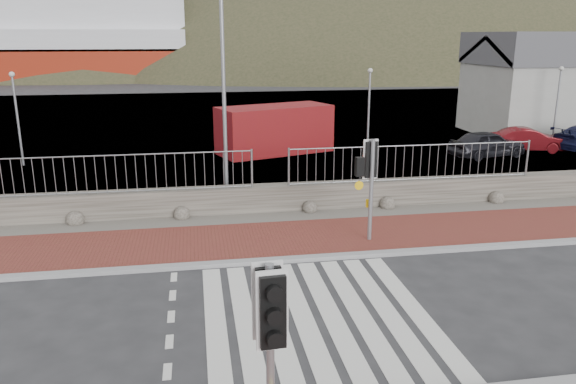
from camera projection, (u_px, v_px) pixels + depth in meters
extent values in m
plane|color=#28282B|center=(317.00, 317.00, 11.65)|extent=(220.00, 220.00, 0.00)
cube|color=brown|center=(283.00, 240.00, 15.91)|extent=(40.00, 3.00, 0.08)
cube|color=gray|center=(293.00, 260.00, 14.48)|extent=(40.00, 0.25, 0.12)
cube|color=silver|center=(216.00, 325.00, 11.31)|extent=(0.42, 5.60, 0.01)
cube|color=silver|center=(245.00, 322.00, 11.41)|extent=(0.42, 5.60, 0.01)
cube|color=silver|center=(275.00, 320.00, 11.50)|extent=(0.42, 5.60, 0.01)
cube|color=silver|center=(303.00, 318.00, 11.60)|extent=(0.42, 5.60, 0.01)
cube|color=silver|center=(332.00, 315.00, 11.69)|extent=(0.42, 5.60, 0.01)
cube|color=silver|center=(359.00, 313.00, 11.79)|extent=(0.42, 5.60, 0.01)
cube|color=silver|center=(387.00, 311.00, 11.88)|extent=(0.42, 5.60, 0.01)
cube|color=silver|center=(413.00, 309.00, 11.98)|extent=(0.42, 5.60, 0.01)
cube|color=#59544C|center=(274.00, 218.00, 17.81)|extent=(40.00, 1.50, 0.06)
cube|color=#48433B|center=(270.00, 198.00, 18.46)|extent=(40.00, 0.60, 0.90)
cylinder|color=gray|center=(114.00, 155.00, 17.10)|extent=(8.40, 0.04, 0.04)
cylinder|color=gray|center=(252.00, 169.00, 17.93)|extent=(0.07, 0.07, 1.20)
cylinder|color=gray|center=(413.00, 145.00, 18.63)|extent=(8.40, 0.04, 0.04)
cylinder|color=gray|center=(289.00, 168.00, 18.12)|extent=(0.07, 0.07, 1.20)
cylinder|color=gray|center=(527.00, 159.00, 19.46)|extent=(0.07, 0.07, 1.20)
cube|color=#4C4C4F|center=(229.00, 121.00, 38.14)|extent=(120.00, 40.00, 0.50)
cube|color=#3F4C54|center=(211.00, 81.00, 71.37)|extent=(220.00, 50.00, 0.05)
cube|color=silver|center=(64.00, 7.00, 70.82)|extent=(30.00, 12.00, 6.00)
cube|color=#9E9E99|center=(576.00, 99.00, 33.18)|extent=(12.00, 6.00, 4.00)
ellipsoid|color=#2C2F1C|center=(124.00, 187.00, 98.14)|extent=(106.40, 68.40, 76.00)
ellipsoid|color=#2C2F1C|center=(370.00, 207.00, 106.91)|extent=(140.00, 90.00, 100.00)
cylinder|color=gray|center=(270.00, 366.00, 7.39)|extent=(0.11, 0.11, 2.89)
cube|color=black|center=(270.00, 305.00, 7.16)|extent=(0.43, 0.28, 1.08)
sphere|color=#0CE53F|center=(270.00, 327.00, 7.24)|extent=(0.15, 0.15, 0.15)
cylinder|color=gray|center=(371.00, 192.00, 15.47)|extent=(0.12, 0.12, 2.94)
cube|color=#E2AB0D|center=(371.00, 205.00, 15.57)|extent=(0.16, 0.10, 0.23)
cube|color=black|center=(372.00, 160.00, 15.22)|extent=(0.44, 0.30, 1.10)
sphere|color=#0CE53F|center=(372.00, 171.00, 15.31)|extent=(0.16, 0.16, 0.16)
cube|color=black|center=(360.00, 167.00, 15.17)|extent=(0.25, 0.19, 0.52)
cylinder|color=gray|center=(224.00, 97.00, 18.12)|extent=(0.13, 0.13, 7.40)
cube|color=maroon|center=(275.00, 129.00, 27.61)|extent=(5.96, 4.03, 2.29)
imported|color=black|center=(487.00, 144.00, 26.68)|extent=(3.98, 2.22, 1.28)
imported|color=#590C11|center=(528.00, 140.00, 28.02)|extent=(3.75, 2.05, 1.17)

